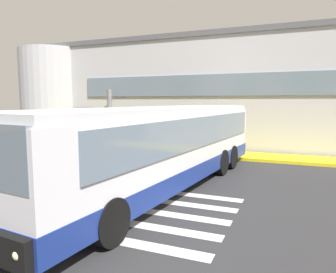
{
  "coord_description": "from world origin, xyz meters",
  "views": [
    {
      "loc": [
        5.48,
        -11.34,
        2.9
      ],
      "look_at": [
        0.86,
        -0.0,
        1.5
      ],
      "focal_mm": 33.21,
      "sensor_mm": 36.0,
      "label": 1
    }
  ],
  "objects": [
    {
      "name": "ground_plane",
      "position": [
        0.0,
        0.0,
        -0.01
      ],
      "size": [
        80.0,
        90.0,
        0.02
      ],
      "primitive_type": "cube",
      "color": "#2B2B2D",
      "rests_on": "ground"
    },
    {
      "name": "bay_paint_stripes",
      "position": [
        2.0,
        -4.2,
        0.0
      ],
      "size": [
        4.4,
        3.96,
        0.01
      ],
      "color": "silver",
      "rests_on": "ground"
    },
    {
      "name": "terminal_building",
      "position": [
        -0.69,
        11.64,
        3.42
      ],
      "size": [
        24.41,
        13.8,
        6.84
      ],
      "color": "#B7B7BC",
      "rests_on": "ground"
    },
    {
      "name": "boarding_curb",
      "position": [
        0.0,
        4.8,
        0.07
      ],
      "size": [
        26.61,
        2.0,
        0.15
      ],
      "primitive_type": "cube",
      "color": "yellow",
      "rests_on": "ground"
    },
    {
      "name": "entry_support_column",
      "position": [
        -5.31,
        5.4,
        1.89
      ],
      "size": [
        0.28,
        0.28,
        3.47
      ],
      "primitive_type": "cylinder",
      "color": "slate",
      "rests_on": "boarding_curb"
    },
    {
      "name": "bus_main_foreground",
      "position": [
        1.43,
        -2.02,
        1.34
      ],
      "size": [
        4.24,
        12.32,
        2.7
      ],
      "color": "silver",
      "rests_on": "ground"
    },
    {
      "name": "passenger_near_column",
      "position": [
        -4.49,
        4.24,
        1.11
      ],
      "size": [
        0.52,
        0.5,
        1.68
      ],
      "color": "#1E2338",
      "rests_on": "boarding_curb"
    },
    {
      "name": "passenger_by_doorway",
      "position": [
        -3.52,
        4.64,
        1.08
      ],
      "size": [
        0.52,
        0.39,
        1.68
      ],
      "color": "#4C4233",
      "rests_on": "boarding_curb"
    },
    {
      "name": "passenger_at_curb_edge",
      "position": [
        -2.69,
        4.26,
        1.08
      ],
      "size": [
        0.58,
        0.3,
        1.68
      ],
      "color": "#1E2338",
      "rests_on": "boarding_curb"
    }
  ]
}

